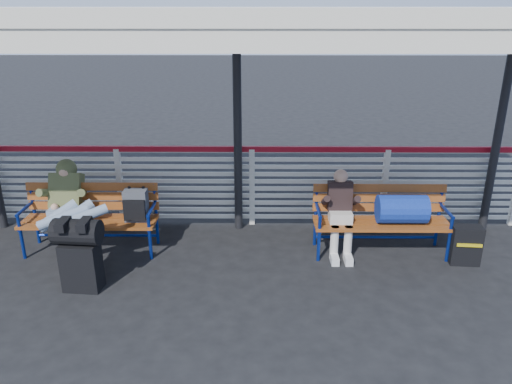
{
  "coord_description": "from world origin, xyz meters",
  "views": [
    {
      "loc": [
        2.12,
        -5.19,
        3.18
      ],
      "look_at": [
        2.07,
        1.0,
        0.86
      ],
      "focal_mm": 35.0,
      "sensor_mm": 36.0,
      "label": 1
    }
  ],
  "objects_px": {
    "luggage_stack": "(80,252)",
    "bench_left": "(103,210)",
    "suitcase_side": "(466,245)",
    "bench_right": "(393,211)",
    "companion_person": "(340,212)",
    "traveler_man": "(69,210)"
  },
  "relations": [
    {
      "from": "luggage_stack",
      "to": "bench_left",
      "type": "bearing_deg",
      "value": 96.21
    },
    {
      "from": "luggage_stack",
      "to": "suitcase_side",
      "type": "height_order",
      "value": "luggage_stack"
    },
    {
      "from": "luggage_stack",
      "to": "bench_right",
      "type": "height_order",
      "value": "bench_right"
    },
    {
      "from": "bench_right",
      "to": "companion_person",
      "type": "height_order",
      "value": "companion_person"
    },
    {
      "from": "luggage_stack",
      "to": "suitcase_side",
      "type": "bearing_deg",
      "value": 12.8
    },
    {
      "from": "bench_right",
      "to": "companion_person",
      "type": "bearing_deg",
      "value": 179.91
    },
    {
      "from": "companion_person",
      "to": "traveler_man",
      "type": "bearing_deg",
      "value": -175.4
    },
    {
      "from": "traveler_man",
      "to": "companion_person",
      "type": "distance_m",
      "value": 3.53
    },
    {
      "from": "bench_left",
      "to": "suitcase_side",
      "type": "distance_m",
      "value": 4.82
    },
    {
      "from": "bench_right",
      "to": "companion_person",
      "type": "distance_m",
      "value": 0.7
    },
    {
      "from": "bench_right",
      "to": "suitcase_side",
      "type": "relative_size",
      "value": 3.45
    },
    {
      "from": "bench_left",
      "to": "suitcase_side",
      "type": "relative_size",
      "value": 3.45
    },
    {
      "from": "bench_left",
      "to": "traveler_man",
      "type": "distance_m",
      "value": 0.5
    },
    {
      "from": "companion_person",
      "to": "bench_right",
      "type": "bearing_deg",
      "value": -0.09
    },
    {
      "from": "luggage_stack",
      "to": "bench_right",
      "type": "distance_m",
      "value": 3.99
    },
    {
      "from": "traveler_man",
      "to": "suitcase_side",
      "type": "distance_m",
      "value": 5.14
    },
    {
      "from": "luggage_stack",
      "to": "suitcase_side",
      "type": "xyz_separation_m",
      "value": [
        4.77,
        0.67,
        -0.23
      ]
    },
    {
      "from": "traveler_man",
      "to": "bench_right",
      "type": "bearing_deg",
      "value": 3.83
    },
    {
      "from": "bench_left",
      "to": "luggage_stack",
      "type": "bearing_deg",
      "value": -88.58
    },
    {
      "from": "bench_left",
      "to": "traveler_man",
      "type": "height_order",
      "value": "traveler_man"
    },
    {
      "from": "bench_left",
      "to": "traveler_man",
      "type": "relative_size",
      "value": 1.1
    },
    {
      "from": "bench_left",
      "to": "companion_person",
      "type": "relative_size",
      "value": 1.57
    }
  ]
}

